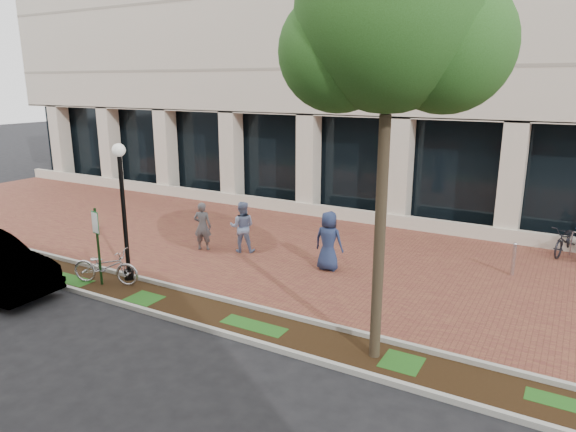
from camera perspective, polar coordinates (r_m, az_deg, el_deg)
The scene contains 13 objects.
ground at distance 17.24m, azimuth 0.60°, elevation -3.85°, with size 120.00×120.00×0.00m, color black.
brick_plaza at distance 17.24m, azimuth 0.60°, elevation -3.84°, with size 40.00×9.00×0.01m, color brown.
planting_strip at distance 13.22m, azimuth -10.72°, elevation -10.04°, with size 40.00×1.50×0.01m, color black.
curb_plaza_side at distance 13.72m, azimuth -8.69°, elevation -8.75°, with size 40.00×0.12×0.12m, color #A7A79D.
curb_street_side at distance 12.69m, azimuth -12.95°, elevation -10.98°, with size 40.00×0.12×0.12m, color #A7A79D.
parking_sign at distance 14.87m, azimuth -20.47°, elevation -2.11°, with size 0.34×0.07×2.20m.
lamppost at distance 14.85m, azimuth -17.84°, elevation 1.23°, with size 0.36×0.36×3.89m.
street_tree at distance 9.72m, azimuth 11.59°, elevation 19.71°, with size 4.06×3.39×8.29m.
locked_bicycle at distance 15.17m, azimuth -19.60°, elevation -5.31°, with size 0.68×1.95×1.02m, color silver.
pedestrian_left at distance 17.34m, azimuth -9.47°, elevation -1.13°, with size 0.60×0.39×1.63m, color #5B5B5F.
pedestrian_mid at distance 16.96m, azimuth -5.11°, elevation -1.21°, with size 0.83×0.65×1.71m, color #879CC9.
pedestrian_right at distance 15.29m, azimuth 4.54°, elevation -2.78°, with size 0.88×0.57×1.81m, color navy.
bollard at distance 16.30m, azimuth 23.78°, elevation -4.36°, with size 0.12×0.12×1.00m.
Camera 1 is at (7.94, -14.29, 5.46)m, focal length 32.00 mm.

